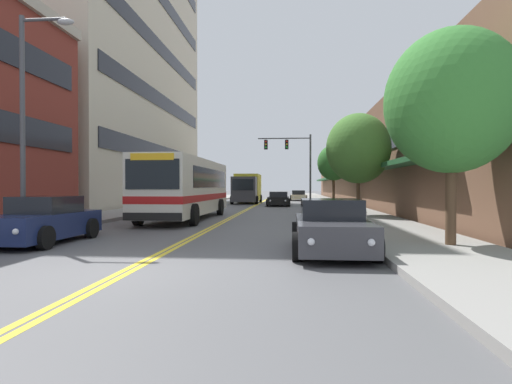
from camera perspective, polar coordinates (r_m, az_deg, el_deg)
ground_plane at (r=45.14m, az=0.78°, el=-1.46°), size 240.00×240.00×0.00m
sidewalk_left at (r=46.24m, az=-8.18°, el=-1.31°), size 3.45×106.00×0.17m
sidewalk_right at (r=45.17m, az=9.96°, el=-1.36°), size 3.45×106.00×0.17m
centre_line at (r=45.14m, az=0.78°, el=-1.45°), size 0.34×106.00×0.01m
office_tower_left at (r=44.55m, az=-20.91°, el=18.11°), size 12.08×28.75×30.13m
storefront_row_right at (r=46.07m, az=17.38°, el=3.21°), size 9.10×68.00×7.49m
city_bus at (r=21.94m, az=-9.77°, el=0.85°), size 2.86×10.83×3.16m
car_navy_parked_left_mid at (r=14.09m, az=-28.06°, el=-3.72°), size 2.02×4.25×1.45m
car_dark_grey_parked_right_foreground at (r=10.83m, az=10.65°, el=-5.04°), size 2.06×4.42×1.42m
car_beige_parked_right_mid at (r=50.69m, az=6.08°, el=-0.54°), size 2.11×4.62×1.29m
car_black_moving_lead at (r=36.66m, az=3.26°, el=-1.02°), size 2.13×4.54×1.29m
box_truck at (r=42.38m, az=-1.28°, el=0.57°), size 2.77×7.20×3.09m
traffic_signal_mast at (r=38.87m, az=5.29°, el=5.25°), size 5.15×0.38×6.79m
street_lamp_left_near at (r=15.07m, az=-29.62°, el=10.47°), size 1.85×0.28×7.27m
street_tree_right_near at (r=12.29m, az=26.14°, el=11.49°), size 3.54×3.54×5.84m
street_tree_right_mid at (r=23.06m, az=14.40°, el=6.04°), size 3.55×3.55×5.66m
street_tree_right_far at (r=36.89m, az=11.03°, el=4.10°), size 2.93×2.93×5.36m
fire_hydrant at (r=14.70m, az=15.14°, el=-3.79°), size 0.28×0.20×0.84m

